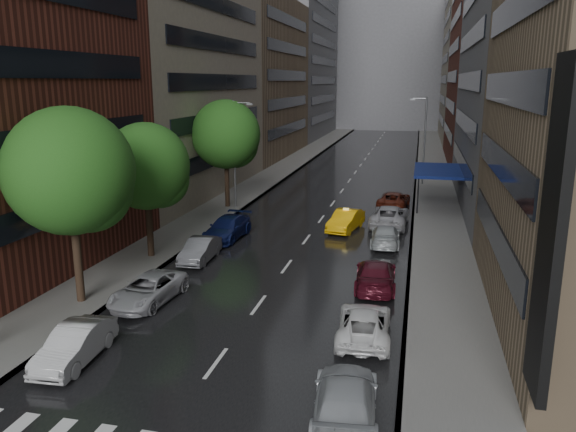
# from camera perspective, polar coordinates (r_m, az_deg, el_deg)

# --- Properties ---
(ground) EXTENTS (220.00, 220.00, 0.00)m
(ground) POSITION_cam_1_polar(r_m,az_deg,el_deg) (19.65, -11.63, -19.84)
(ground) COLOR gray
(ground) RESTS_ON ground
(road) EXTENTS (14.00, 140.00, 0.01)m
(road) POSITION_cam_1_polar(r_m,az_deg,el_deg) (66.04, 6.67, 4.16)
(road) COLOR black
(road) RESTS_ON ground
(sidewalk_left) EXTENTS (4.00, 140.00, 0.15)m
(sidewalk_left) POSITION_cam_1_polar(r_m,az_deg,el_deg) (67.62, -0.95, 4.53)
(sidewalk_left) COLOR gray
(sidewalk_left) RESTS_ON ground
(sidewalk_right) EXTENTS (4.00, 140.00, 0.15)m
(sidewalk_right) POSITION_cam_1_polar(r_m,az_deg,el_deg) (65.65, 14.51, 3.83)
(sidewalk_right) COLOR gray
(sidewalk_right) RESTS_ON ground
(buildings_left) EXTENTS (8.00, 108.00, 38.00)m
(buildings_left) POSITION_cam_1_polar(r_m,az_deg,el_deg) (77.02, -3.87, 17.49)
(buildings_left) COLOR maroon
(buildings_left) RESTS_ON ground
(buildings_right) EXTENTS (8.05, 109.10, 36.00)m
(buildings_right) POSITION_cam_1_polar(r_m,az_deg,el_deg) (72.00, 20.12, 16.24)
(buildings_right) COLOR #937A5B
(buildings_right) RESTS_ON ground
(building_far) EXTENTS (40.00, 14.00, 32.00)m
(building_far) POSITION_cam_1_polar(r_m,az_deg,el_deg) (133.06, 10.40, 15.66)
(building_far) COLOR slate
(building_far) RESTS_ON ground
(tree_near) EXTENTS (6.05, 6.05, 9.64)m
(tree_near) POSITION_cam_1_polar(r_m,az_deg,el_deg) (28.23, -21.31, 4.24)
(tree_near) COLOR #382619
(tree_near) RESTS_ON ground
(tree_mid) EXTENTS (5.25, 5.25, 8.37)m
(tree_mid) POSITION_cam_1_polar(r_m,az_deg,el_deg) (34.77, -14.23, 4.90)
(tree_mid) COLOR #382619
(tree_mid) RESTS_ON ground
(tree_far) EXTENTS (5.80, 5.80, 9.24)m
(tree_far) POSITION_cam_1_polar(r_m,az_deg,el_deg) (47.88, -6.34, 8.24)
(tree_far) COLOR #382619
(tree_far) RESTS_ON ground
(taxi) EXTENTS (2.45, 4.81, 1.51)m
(taxi) POSITION_cam_1_polar(r_m,az_deg,el_deg) (41.34, 5.89, -0.44)
(taxi) COLOR #FCB60D
(taxi) RESTS_ON ground
(parked_cars_left) EXTENTS (2.64, 22.97, 1.53)m
(parked_cars_left) POSITION_cam_1_polar(r_m,az_deg,el_deg) (32.24, -10.75, -4.75)
(parked_cars_left) COLOR #BCBCBC
(parked_cars_left) RESTS_ON ground
(parked_cars_right) EXTENTS (2.91, 37.40, 1.58)m
(parked_cars_right) POSITION_cam_1_polar(r_m,az_deg,el_deg) (34.81, 9.52, -3.29)
(parked_cars_right) COLOR #AFB4B9
(parked_cars_right) RESTS_ON ground
(street_lamp_left) EXTENTS (1.74, 0.22, 9.00)m
(street_lamp_left) POSITION_cam_1_polar(r_m,az_deg,el_deg) (47.56, -5.36, 6.49)
(street_lamp_left) COLOR gray
(street_lamp_left) RESTS_ON sidewalk_left
(street_lamp_right) EXTENTS (1.74, 0.22, 9.00)m
(street_lamp_right) POSITION_cam_1_polar(r_m,az_deg,el_deg) (60.04, 13.64, 7.64)
(street_lamp_right) COLOR gray
(street_lamp_right) RESTS_ON sidewalk_right
(awning) EXTENTS (4.00, 8.00, 3.12)m
(awning) POSITION_cam_1_polar(r_m,az_deg,el_deg) (50.36, 14.99, 4.46)
(awning) COLOR navy
(awning) RESTS_ON sidewalk_right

